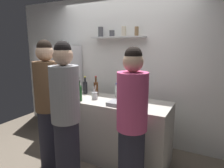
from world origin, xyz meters
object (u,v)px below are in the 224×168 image
(wine_bottle_pale_glass, at_px, (79,88))
(wine_bottle_green_glass, at_px, (80,93))
(baking_pan, at_px, (121,104))
(wine_bottle_dark_glass, at_px, (85,87))
(person_brown_jacket, at_px, (48,106))
(person_grey_hoodie, at_px, (66,117))
(utensil_holder, at_px, (95,96))
(refrigerator, at_px, (61,90))
(person_pink_top, at_px, (132,125))
(wine_bottle_amber_glass, at_px, (96,88))
(water_bottle_plastic, at_px, (117,90))

(wine_bottle_pale_glass, xyz_separation_m, wine_bottle_green_glass, (0.23, -0.29, 0.01))
(baking_pan, relative_size, wine_bottle_pale_glass, 1.19)
(wine_bottle_dark_glass, distance_m, wine_bottle_green_glass, 0.43)
(person_brown_jacket, bearing_deg, person_grey_hoodie, -82.75)
(utensil_holder, bearing_deg, person_grey_hoodie, -84.76)
(refrigerator, xyz_separation_m, wine_bottle_pale_glass, (0.66, -0.28, 0.16))
(utensil_holder, xyz_separation_m, person_pink_top, (0.83, -0.53, -0.12))
(utensil_holder, relative_size, person_grey_hoodie, 0.12)
(wine_bottle_amber_glass, bearing_deg, wine_bottle_dark_glass, 174.25)
(baking_pan, bearing_deg, wine_bottle_green_glass, -174.74)
(person_grey_hoodie, bearing_deg, wine_bottle_pale_glass, 171.68)
(water_bottle_plastic, bearing_deg, wine_bottle_amber_glass, -161.08)
(wine_bottle_dark_glass, bearing_deg, person_brown_jacket, -94.60)
(baking_pan, height_order, wine_bottle_green_glass, wine_bottle_green_glass)
(baking_pan, xyz_separation_m, person_pink_top, (0.34, -0.42, -0.09))
(wine_bottle_dark_glass, bearing_deg, wine_bottle_pale_glass, -117.73)
(wine_bottle_dark_glass, relative_size, person_brown_jacket, 0.16)
(utensil_holder, bearing_deg, person_pink_top, -32.87)
(person_brown_jacket, bearing_deg, person_pink_top, -60.41)
(water_bottle_plastic, relative_size, person_grey_hoodie, 0.12)
(utensil_holder, bearing_deg, wine_bottle_green_glass, -132.58)
(utensil_holder, xyz_separation_m, person_brown_jacket, (-0.40, -0.56, -0.07))
(wine_bottle_amber_glass, xyz_separation_m, wine_bottle_dark_glass, (-0.23, 0.02, -0.01))
(wine_bottle_green_glass, xyz_separation_m, person_grey_hoodie, (0.22, -0.57, -0.14))
(refrigerator, xyz_separation_m, water_bottle_plastic, (1.28, -0.08, 0.15))
(wine_bottle_dark_glass, bearing_deg, person_grey_hoodie, -67.49)
(wine_bottle_dark_glass, bearing_deg, person_pink_top, -33.23)
(wine_bottle_dark_glass, bearing_deg, refrigerator, 166.39)
(wine_bottle_dark_glass, xyz_separation_m, person_grey_hoodie, (0.40, -0.97, -0.14))
(baking_pan, height_order, wine_bottle_pale_glass, wine_bottle_pale_glass)
(refrigerator, relative_size, wine_bottle_pale_glass, 6.03)
(wine_bottle_pale_glass, bearing_deg, person_pink_top, -28.44)
(wine_bottle_amber_glass, distance_m, water_bottle_plastic, 0.35)
(person_pink_top, bearing_deg, person_grey_hoodie, 41.70)
(person_pink_top, bearing_deg, wine_bottle_pale_glass, -2.04)
(wine_bottle_amber_glass, relative_size, wine_bottle_green_glass, 1.07)
(wine_bottle_green_glass, bearing_deg, utensil_holder, 47.42)
(utensil_holder, relative_size, water_bottle_plastic, 1.00)
(wine_bottle_pale_glass, relative_size, person_pink_top, 0.17)
(wine_bottle_green_glass, relative_size, person_brown_jacket, 0.17)
(refrigerator, height_order, utensil_holder, refrigerator)
(refrigerator, height_order, baking_pan, refrigerator)
(person_brown_jacket, bearing_deg, refrigerator, 62.18)
(baking_pan, bearing_deg, person_brown_jacket, -152.89)
(wine_bottle_pale_glass, height_order, person_pink_top, person_pink_top)
(water_bottle_plastic, bearing_deg, person_pink_top, -54.94)
(water_bottle_plastic, height_order, person_grey_hoodie, person_grey_hoodie)
(baking_pan, xyz_separation_m, utensil_holder, (-0.49, 0.11, 0.03))
(refrigerator, height_order, wine_bottle_dark_glass, refrigerator)
(utensil_holder, xyz_separation_m, wine_bottle_green_glass, (-0.16, -0.17, 0.06))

